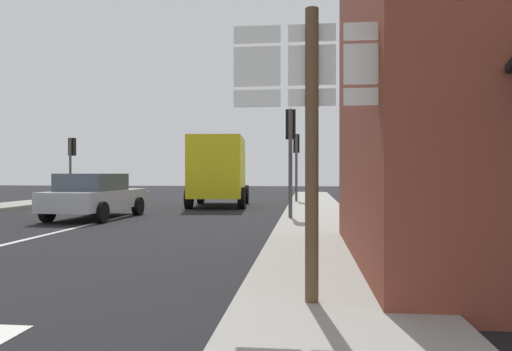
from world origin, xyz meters
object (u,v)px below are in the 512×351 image
(route_sign_post, at_px, (312,123))
(traffic_light_near_right, at_px, (291,139))
(traffic_light_far_right, at_px, (296,152))
(traffic_light_far_left, at_px, (72,155))
(delivery_truck, at_px, (219,169))
(sedan_far, at_px, (95,195))

(route_sign_post, distance_m, traffic_light_near_right, 9.51)
(route_sign_post, bearing_deg, traffic_light_near_right, 93.21)
(traffic_light_far_right, height_order, traffic_light_far_left, traffic_light_far_right)
(traffic_light_near_right, relative_size, traffic_light_far_left, 1.04)
(route_sign_post, bearing_deg, delivery_truck, 103.93)
(traffic_light_far_right, bearing_deg, route_sign_post, -88.31)
(delivery_truck, height_order, traffic_light_near_right, traffic_light_near_right)
(traffic_light_near_right, bearing_deg, delivery_truck, 117.95)
(traffic_light_far_right, xyz_separation_m, traffic_light_far_left, (-11.45, 0.06, -0.07))
(sedan_far, distance_m, route_sign_post, 12.08)
(sedan_far, xyz_separation_m, route_sign_post, (6.92, -9.83, 1.24))
(sedan_far, height_order, delivery_truck, delivery_truck)
(traffic_light_far_right, xyz_separation_m, traffic_light_near_right, (0.00, -8.53, 0.04))
(traffic_light_near_right, bearing_deg, sedan_far, 176.91)
(sedan_far, bearing_deg, traffic_light_far_left, 121.54)
(sedan_far, height_order, route_sign_post, route_sign_post)
(traffic_light_far_right, relative_size, traffic_light_far_left, 1.03)
(route_sign_post, relative_size, traffic_light_near_right, 0.93)
(traffic_light_far_right, distance_m, traffic_light_far_left, 11.45)
(sedan_far, bearing_deg, delivery_truck, 64.00)
(sedan_far, distance_m, traffic_light_far_left, 9.82)
(delivery_truck, relative_size, route_sign_post, 1.61)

